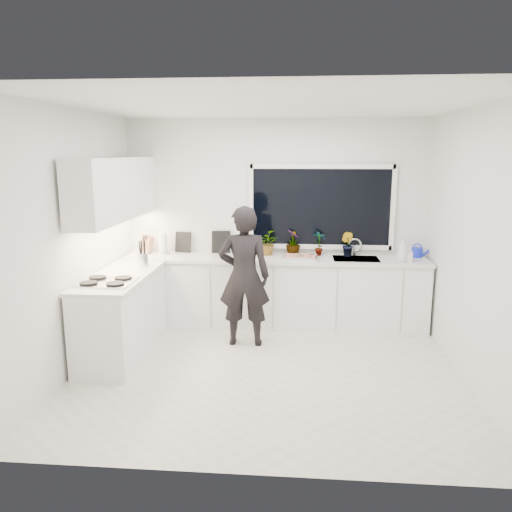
{
  "coord_description": "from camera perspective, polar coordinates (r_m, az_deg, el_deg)",
  "views": [
    {
      "loc": [
        0.29,
        -4.9,
        2.25
      ],
      "look_at": [
        -0.15,
        0.4,
        1.15
      ],
      "focal_mm": 35.0,
      "sensor_mm": 36.0,
      "label": 1
    }
  ],
  "objects": [
    {
      "name": "base_cabinets_left",
      "position": [
        5.89,
        -15.03,
        -6.63
      ],
      "size": [
        0.58,
        1.6,
        0.88
      ],
      "primitive_type": "cube",
      "color": "white",
      "rests_on": "floor"
    },
    {
      "name": "faucet",
      "position": [
        6.7,
        11.2,
        0.98
      ],
      "size": [
        0.03,
        0.03,
        0.22
      ],
      "primitive_type": "cylinder",
      "color": "silver",
      "rests_on": "countertop_back"
    },
    {
      "name": "wall_left",
      "position": [
        5.49,
        -20.1,
        1.53
      ],
      "size": [
        0.02,
        3.5,
        2.7
      ],
      "primitive_type": "cube",
      "color": "white",
      "rests_on": "ground"
    },
    {
      "name": "knife_block",
      "position": [
        6.9,
        -12.29,
        1.24
      ],
      "size": [
        0.16,
        0.14,
        0.22
      ],
      "primitive_type": "cube",
      "rotation": [
        0.0,
        0.0,
        -0.37
      ],
      "color": "#9D7A49",
      "rests_on": "countertop_back"
    },
    {
      "name": "person",
      "position": [
        5.85,
        -1.37,
        -2.33
      ],
      "size": [
        0.62,
        0.42,
        1.67
      ],
      "primitive_type": "imported",
      "rotation": [
        0.0,
        0.0,
        3.18
      ],
      "color": "black",
      "rests_on": "floor"
    },
    {
      "name": "base_cabinets_back",
      "position": [
        6.61,
        2.08,
        -4.22
      ],
      "size": [
        3.92,
        0.58,
        0.88
      ],
      "primitive_type": "cube",
      "color": "white",
      "rests_on": "floor"
    },
    {
      "name": "sink",
      "position": [
        6.54,
        11.33,
        -0.73
      ],
      "size": [
        0.58,
        0.42,
        0.14
      ],
      "primitive_type": "cube",
      "color": "silver",
      "rests_on": "countertop_back"
    },
    {
      "name": "utensil_crock",
      "position": [
        6.12,
        -12.81,
        -0.4
      ],
      "size": [
        0.17,
        0.17,
        0.16
      ],
      "primitive_type": "cylinder",
      "rotation": [
        0.0,
        0.0,
        0.36
      ],
      "color": "silver",
      "rests_on": "countertop_left"
    },
    {
      "name": "watering_can",
      "position": [
        6.81,
        17.92,
        0.41
      ],
      "size": [
        0.18,
        0.18,
        0.13
      ],
      "primitive_type": "cylinder",
      "rotation": [
        0.0,
        0.0,
        0.31
      ],
      "color": "#1628D3",
      "rests_on": "countertop_back"
    },
    {
      "name": "picture_frame_small",
      "position": [
        6.77,
        -4.01,
        1.62
      ],
      "size": [
        0.25,
        0.04,
        0.3
      ],
      "primitive_type": "cube",
      "rotation": [
        0.0,
        0.0,
        0.06
      ],
      "color": "black",
      "rests_on": "countertop_back"
    },
    {
      "name": "countertop_left",
      "position": [
        5.76,
        -15.27,
        -2.28
      ],
      "size": [
        0.62,
        1.6,
        0.04
      ],
      "primitive_type": "cube",
      "color": "silver",
      "rests_on": "base_cabinets_left"
    },
    {
      "name": "stovetop",
      "position": [
        5.45,
        -16.73,
        -2.79
      ],
      "size": [
        0.56,
        0.48,
        0.03
      ],
      "primitive_type": "cube",
      "color": "black",
      "rests_on": "countertop_left"
    },
    {
      "name": "pizza",
      "position": [
        6.45,
        5.09,
        0.03
      ],
      "size": [
        0.42,
        0.32,
        0.01
      ],
      "primitive_type": "cube",
      "rotation": [
        0.0,
        0.0,
        -0.1
      ],
      "color": "#AE1917",
      "rests_on": "pizza_tray"
    },
    {
      "name": "window",
      "position": [
        6.67,
        7.45,
        5.56
      ],
      "size": [
        1.8,
        0.02,
        1.0
      ],
      "primitive_type": "cube",
      "color": "black",
      "rests_on": "wall_back"
    },
    {
      "name": "floor",
      "position": [
        5.4,
        1.28,
        -13.04
      ],
      "size": [
        4.0,
        3.5,
        0.02
      ],
      "primitive_type": "cube",
      "color": "beige",
      "rests_on": "ground"
    },
    {
      "name": "countertop_back",
      "position": [
        6.49,
        2.11,
        -0.33
      ],
      "size": [
        3.94,
        0.62,
        0.04
      ],
      "primitive_type": "cube",
      "color": "silver",
      "rests_on": "base_cabinets_back"
    },
    {
      "name": "pizza_tray",
      "position": [
        6.45,
        5.09,
        -0.12
      ],
      "size": [
        0.46,
        0.36,
        0.03
      ],
      "primitive_type": "cube",
      "rotation": [
        0.0,
        0.0,
        -0.1
      ],
      "color": "silver",
      "rests_on": "countertop_back"
    },
    {
      "name": "ceiling",
      "position": [
        4.93,
        1.43,
        17.04
      ],
      "size": [
        4.0,
        3.5,
        0.02
      ],
      "primitive_type": "cube",
      "color": "white",
      "rests_on": "wall_back"
    },
    {
      "name": "picture_frame_large",
      "position": [
        6.87,
        -8.33,
        1.59
      ],
      "size": [
        0.22,
        0.05,
        0.28
      ],
      "primitive_type": "cube",
      "rotation": [
        0.0,
        0.0,
        -0.16
      ],
      "color": "black",
      "rests_on": "countertop_back"
    },
    {
      "name": "paper_towel_roll",
      "position": [
        6.8,
        -10.59,
        1.32
      ],
      "size": [
        0.11,
        0.11,
        0.26
      ],
      "primitive_type": "cylinder",
      "rotation": [
        0.0,
        0.0,
        0.0
      ],
      "color": "silver",
      "rests_on": "countertop_back"
    },
    {
      "name": "wall_right",
      "position": [
        5.27,
        23.74,
        0.85
      ],
      "size": [
        0.02,
        3.5,
        2.7
      ],
      "primitive_type": "cube",
      "color": "white",
      "rests_on": "ground"
    },
    {
      "name": "soap_bottles",
      "position": [
        6.45,
        16.59,
        0.63
      ],
      "size": [
        0.22,
        0.17,
        0.32
      ],
      "color": "#D8BF66",
      "rests_on": "countertop_back"
    },
    {
      "name": "herb_plants",
      "position": [
        6.61,
        4.11,
        1.49
      ],
      "size": [
        1.34,
        0.37,
        0.34
      ],
      "color": "#26662D",
      "rests_on": "countertop_back"
    },
    {
      "name": "upper_cabinets",
      "position": [
        5.99,
        -15.71,
        7.43
      ],
      "size": [
        0.34,
        2.1,
        0.7
      ],
      "primitive_type": "cube",
      "color": "white",
      "rests_on": "wall_left"
    },
    {
      "name": "wall_back",
      "position": [
        6.73,
        2.26,
        3.99
      ],
      "size": [
        4.0,
        0.02,
        2.7
      ],
      "primitive_type": "cube",
      "color": "white",
      "rests_on": "ground"
    }
  ]
}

